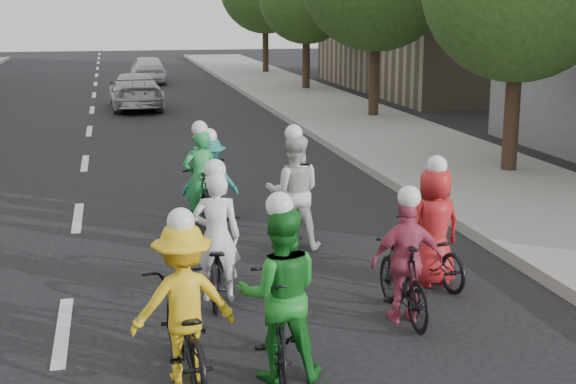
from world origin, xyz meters
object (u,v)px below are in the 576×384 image
object	(u,v)px
cyclist_1	(279,307)
cyclist_7	(210,185)
cyclist_3	(405,271)
cyclist_0	(216,254)
follow_car_lead	(136,91)
cyclist_2	(183,316)
follow_car_trail	(148,69)
cyclist_5	(201,189)
cyclist_6	(293,203)
cyclist_4	(432,239)

from	to	relation	value
cyclist_1	cyclist_7	size ratio (longest dim) A/B	1.02
cyclist_1	cyclist_3	world-z (taller)	cyclist_1
cyclist_0	follow_car_lead	distance (m)	19.38
cyclist_2	follow_car_lead	distance (m)	21.47
follow_car_lead	follow_car_trail	bearing A→B (deg)	-96.63
cyclist_5	follow_car_lead	world-z (taller)	cyclist_5
cyclist_5	follow_car_lead	xyz separation A→B (m)	(-0.48, 15.96, 0.03)
cyclist_2	follow_car_lead	xyz separation A→B (m)	(0.31, 21.47, 0.02)
cyclist_5	cyclist_6	distance (m)	1.94
cyclist_5	follow_car_trail	size ratio (longest dim) A/B	0.45
cyclist_0	cyclist_1	bearing A→B (deg)	107.28
cyclist_3	cyclist_5	bearing A→B (deg)	-68.44
cyclist_5	follow_car_lead	size ratio (longest dim) A/B	0.40
cyclist_2	follow_car_trail	distance (m)	31.39
cyclist_6	cyclist_7	distance (m)	1.99
cyclist_0	cyclist_2	bearing A→B (deg)	83.62
cyclist_5	cyclist_1	bearing A→B (deg)	83.18
cyclist_2	cyclist_5	xyz separation A→B (m)	(0.79, 5.50, -0.02)
follow_car_lead	cyclist_4	bearing A→B (deg)	97.66
cyclist_4	cyclist_5	size ratio (longest dim) A/B	0.97
follow_car_trail	cyclist_5	bearing A→B (deg)	89.18
cyclist_0	cyclist_7	size ratio (longest dim) A/B	1.00
cyclist_5	follow_car_trail	bearing A→B (deg)	-98.93
cyclist_4	cyclist_5	distance (m)	4.33
cyclist_6	follow_car_trail	distance (m)	27.40
cyclist_4	follow_car_lead	size ratio (longest dim) A/B	0.39
cyclist_1	cyclist_5	xyz separation A→B (m)	(-0.11, 5.65, -0.09)
cyclist_2	cyclist_4	xyz separation A→B (m)	(3.38, 2.04, -0.03)
cyclist_6	cyclist_2	bearing A→B (deg)	75.28
cyclist_2	cyclist_3	xyz separation A→B (m)	(2.59, 0.92, -0.04)
cyclist_1	cyclist_4	world-z (taller)	cyclist_1
cyclist_3	cyclist_6	bearing A→B (deg)	-78.68
cyclist_2	cyclist_7	world-z (taller)	cyclist_2
cyclist_7	follow_car_trail	distance (m)	25.68
cyclist_4	cyclist_7	world-z (taller)	cyclist_4
cyclist_1	cyclist_7	distance (m)	5.84
follow_car_trail	follow_car_lead	bearing A→B (deg)	84.84
cyclist_4	follow_car_lead	world-z (taller)	cyclist_4
cyclist_7	follow_car_lead	xyz separation A→B (m)	(-0.65, 15.78, 0.02)
cyclist_4	follow_car_trail	distance (m)	29.41
cyclist_7	follow_car_trail	bearing A→B (deg)	-82.78
cyclist_5	cyclist_4	bearing A→B (deg)	118.79
follow_car_lead	cyclist_0	bearing A→B (deg)	89.51
cyclist_0	cyclist_6	distance (m)	2.35
cyclist_3	cyclist_7	size ratio (longest dim) A/B	0.88
cyclist_1	cyclist_2	size ratio (longest dim) A/B	1.02
cyclist_0	cyclist_5	bearing A→B (deg)	-84.00
cyclist_1	cyclist_4	xyz separation A→B (m)	(2.48, 2.19, -0.11)
cyclist_0	cyclist_7	xyz separation A→B (m)	(0.37, 3.60, 0.05)
cyclist_2	cyclist_3	distance (m)	2.75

